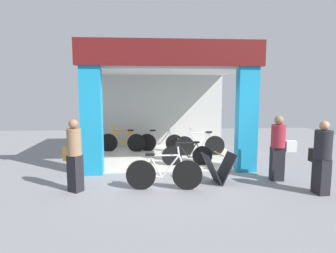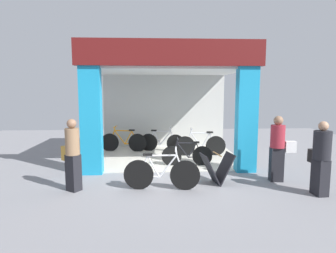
{
  "view_description": "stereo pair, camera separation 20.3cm",
  "coord_description": "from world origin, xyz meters",
  "px_view_note": "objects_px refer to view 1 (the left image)",
  "views": [
    {
      "loc": [
        -0.68,
        -7.87,
        2.28
      ],
      "look_at": [
        0.0,
        0.94,
        1.15
      ],
      "focal_mm": 31.62,
      "sensor_mm": 36.0,
      "label": 1
    },
    {
      "loc": [
        -0.47,
        -7.88,
        2.28
      ],
      "look_at": [
        0.0,
        0.94,
        1.15
      ],
      "focal_mm": 31.62,
      "sensor_mm": 36.0,
      "label": 2
    }
  ],
  "objects_px": {
    "bicycle_inside_1": "(200,145)",
    "pedestrian_0": "(322,156)",
    "bicycle_parked_0": "(164,173)",
    "pedestrian_2": "(279,147)",
    "bicycle_inside_0": "(161,142)",
    "bicycle_inside_3": "(123,142)",
    "sandwich_board_sign": "(218,168)",
    "pedestrian_1": "(74,155)",
    "bicycle_inside_2": "(187,155)"
  },
  "relations": [
    {
      "from": "bicycle_inside_1",
      "to": "pedestrian_0",
      "type": "xyz_separation_m",
      "value": [
        1.95,
        -3.86,
        0.45
      ]
    },
    {
      "from": "bicycle_inside_1",
      "to": "bicycle_parked_0",
      "type": "distance_m",
      "value": 3.64
    },
    {
      "from": "pedestrian_0",
      "to": "pedestrian_2",
      "type": "xyz_separation_m",
      "value": [
        -0.51,
        1.0,
        0.01
      ]
    },
    {
      "from": "bicycle_inside_0",
      "to": "bicycle_parked_0",
      "type": "distance_m",
      "value": 4.09
    },
    {
      "from": "bicycle_inside_0",
      "to": "bicycle_parked_0",
      "type": "height_order",
      "value": "bicycle_parked_0"
    },
    {
      "from": "bicycle_inside_3",
      "to": "pedestrian_2",
      "type": "distance_m",
      "value": 5.56
    },
    {
      "from": "bicycle_parked_0",
      "to": "sandwich_board_sign",
      "type": "distance_m",
      "value": 1.4
    },
    {
      "from": "sandwich_board_sign",
      "to": "pedestrian_0",
      "type": "xyz_separation_m",
      "value": [
        2.04,
        -0.89,
        0.46
      ]
    },
    {
      "from": "pedestrian_1",
      "to": "bicycle_inside_3",
      "type": "bearing_deg",
      "value": 79.87
    },
    {
      "from": "pedestrian_1",
      "to": "pedestrian_2",
      "type": "height_order",
      "value": "pedestrian_2"
    },
    {
      "from": "bicycle_parked_0",
      "to": "sandwich_board_sign",
      "type": "height_order",
      "value": "bicycle_parked_0"
    },
    {
      "from": "bicycle_inside_2",
      "to": "pedestrian_1",
      "type": "relative_size",
      "value": 0.93
    },
    {
      "from": "bicycle_inside_2",
      "to": "pedestrian_0",
      "type": "bearing_deg",
      "value": -45.05
    },
    {
      "from": "bicycle_parked_0",
      "to": "pedestrian_0",
      "type": "height_order",
      "value": "pedestrian_0"
    },
    {
      "from": "bicycle_parked_0",
      "to": "bicycle_inside_1",
      "type": "bearing_deg",
      "value": 66.68
    },
    {
      "from": "bicycle_parked_0",
      "to": "pedestrian_0",
      "type": "relative_size",
      "value": 1.08
    },
    {
      "from": "bicycle_inside_2",
      "to": "pedestrian_2",
      "type": "distance_m",
      "value": 2.64
    },
    {
      "from": "bicycle_inside_0",
      "to": "bicycle_inside_3",
      "type": "bearing_deg",
      "value": 176.3
    },
    {
      "from": "sandwich_board_sign",
      "to": "pedestrian_1",
      "type": "distance_m",
      "value": 3.38
    },
    {
      "from": "bicycle_inside_2",
      "to": "pedestrian_1",
      "type": "bearing_deg",
      "value": -144.41
    },
    {
      "from": "pedestrian_1",
      "to": "bicycle_inside_2",
      "type": "bearing_deg",
      "value": 35.59
    },
    {
      "from": "bicycle_inside_0",
      "to": "pedestrian_2",
      "type": "xyz_separation_m",
      "value": [
        2.74,
        -3.6,
        0.48
      ]
    },
    {
      "from": "bicycle_inside_0",
      "to": "bicycle_inside_2",
      "type": "distance_m",
      "value": 2.14
    },
    {
      "from": "bicycle_inside_0",
      "to": "sandwich_board_sign",
      "type": "height_order",
      "value": "bicycle_inside_0"
    },
    {
      "from": "pedestrian_0",
      "to": "pedestrian_1",
      "type": "relative_size",
      "value": 0.99
    },
    {
      "from": "bicycle_inside_1",
      "to": "pedestrian_2",
      "type": "distance_m",
      "value": 3.24
    },
    {
      "from": "bicycle_inside_2",
      "to": "pedestrian_2",
      "type": "xyz_separation_m",
      "value": [
        2.06,
        -1.57,
        0.51
      ]
    },
    {
      "from": "bicycle_inside_3",
      "to": "pedestrian_0",
      "type": "height_order",
      "value": "pedestrian_0"
    },
    {
      "from": "bicycle_inside_0",
      "to": "sandwich_board_sign",
      "type": "bearing_deg",
      "value": -71.98
    },
    {
      "from": "bicycle_parked_0",
      "to": "pedestrian_2",
      "type": "height_order",
      "value": "pedestrian_2"
    },
    {
      "from": "bicycle_inside_2",
      "to": "sandwich_board_sign",
      "type": "bearing_deg",
      "value": -72.69
    },
    {
      "from": "bicycle_inside_0",
      "to": "pedestrian_2",
      "type": "relative_size",
      "value": 0.99
    },
    {
      "from": "bicycle_inside_1",
      "to": "pedestrian_0",
      "type": "height_order",
      "value": "pedestrian_0"
    },
    {
      "from": "bicycle_inside_1",
      "to": "bicycle_inside_2",
      "type": "bearing_deg",
      "value": -115.51
    },
    {
      "from": "bicycle_parked_0",
      "to": "pedestrian_2",
      "type": "bearing_deg",
      "value": 9.51
    },
    {
      "from": "bicycle_inside_1",
      "to": "sandwich_board_sign",
      "type": "relative_size",
      "value": 2.12
    },
    {
      "from": "bicycle_inside_1",
      "to": "pedestrian_1",
      "type": "xyz_separation_m",
      "value": [
        -3.42,
        -3.3,
        0.45
      ]
    },
    {
      "from": "pedestrian_0",
      "to": "pedestrian_1",
      "type": "distance_m",
      "value": 5.4
    },
    {
      "from": "bicycle_inside_3",
      "to": "bicycle_parked_0",
      "type": "distance_m",
      "value": 4.36
    },
    {
      "from": "bicycle_inside_1",
      "to": "bicycle_inside_2",
      "type": "height_order",
      "value": "bicycle_inside_1"
    },
    {
      "from": "bicycle_parked_0",
      "to": "bicycle_inside_3",
      "type": "bearing_deg",
      "value": 106.56
    },
    {
      "from": "bicycle_inside_1",
      "to": "bicycle_inside_3",
      "type": "height_order",
      "value": "bicycle_inside_1"
    },
    {
      "from": "pedestrian_0",
      "to": "pedestrian_1",
      "type": "xyz_separation_m",
      "value": [
        -5.37,
        0.56,
        -0.0
      ]
    },
    {
      "from": "bicycle_parked_0",
      "to": "sandwich_board_sign",
      "type": "xyz_separation_m",
      "value": [
        1.35,
        0.38,
        -0.01
      ]
    },
    {
      "from": "pedestrian_2",
      "to": "bicycle_parked_0",
      "type": "bearing_deg",
      "value": -170.49
    },
    {
      "from": "sandwich_board_sign",
      "to": "pedestrian_2",
      "type": "relative_size",
      "value": 0.5
    },
    {
      "from": "bicycle_inside_0",
      "to": "pedestrian_2",
      "type": "bearing_deg",
      "value": -52.74
    },
    {
      "from": "bicycle_inside_0",
      "to": "pedestrian_0",
      "type": "distance_m",
      "value": 5.65
    },
    {
      "from": "bicycle_inside_0",
      "to": "bicycle_parked_0",
      "type": "bearing_deg",
      "value": -92.01
    },
    {
      "from": "bicycle_inside_3",
      "to": "bicycle_parked_0",
      "type": "relative_size",
      "value": 0.97
    }
  ]
}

